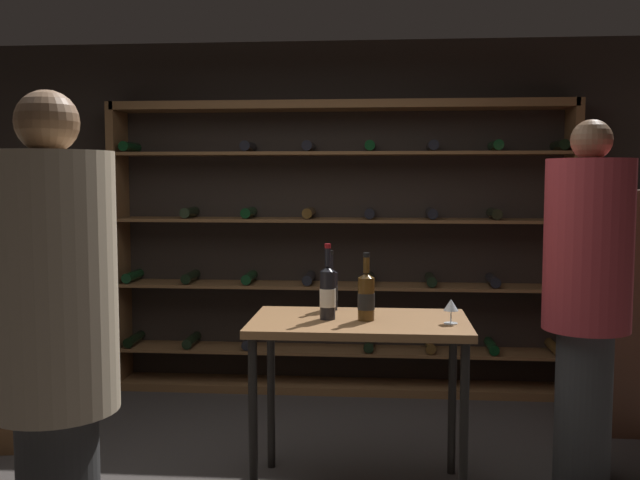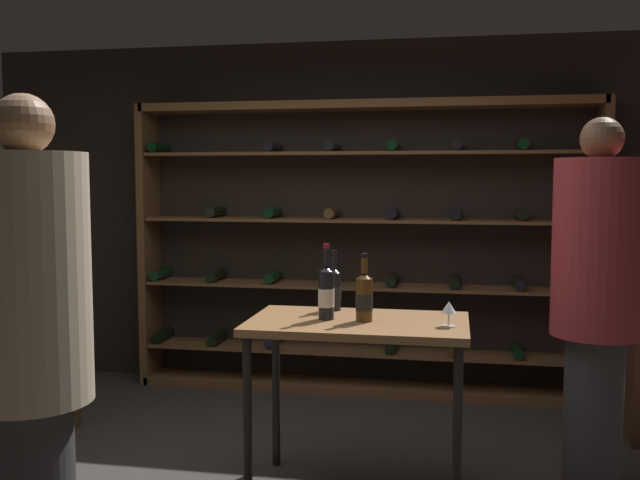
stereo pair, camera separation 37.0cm
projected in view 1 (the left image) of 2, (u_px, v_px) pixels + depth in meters
The scene contains 11 objects.
back_wall at pixel (315, 215), 5.64m from camera, with size 5.68×0.10×2.66m, color black.
wine_rack at pixel (340, 249), 5.43m from camera, with size 3.46×0.32×2.18m.
tasting_table at pixel (359, 340), 3.67m from camera, with size 1.10×0.67×0.91m.
person_guest_blue_shirt at pixel (54, 343), 2.48m from camera, with size 0.43×0.43×1.91m.
person_bystander_dark_jacket at pixel (587, 285), 3.78m from camera, with size 0.45×0.45×1.92m.
wine_crate at pixel (11, 416), 4.38m from camera, with size 0.48×0.34×0.36m, color brown.
display_cabinet at pixel (639, 311), 4.60m from camera, with size 0.44×0.36×1.55m, color #4C2D1E.
wine_bottle_gold_foil at pixel (366, 296), 3.63m from camera, with size 0.09×0.09×0.34m.
wine_bottle_green_slim at pixel (331, 289), 3.91m from camera, with size 0.08×0.08×0.32m.
wine_bottle_red_label at pixel (328, 292), 3.66m from camera, with size 0.08×0.08×0.38m.
wine_glass_stemmed_right at pixel (451, 306), 3.54m from camera, with size 0.07×0.07×0.12m.
Camera 1 is at (0.52, -3.41, 1.62)m, focal length 40.61 mm.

